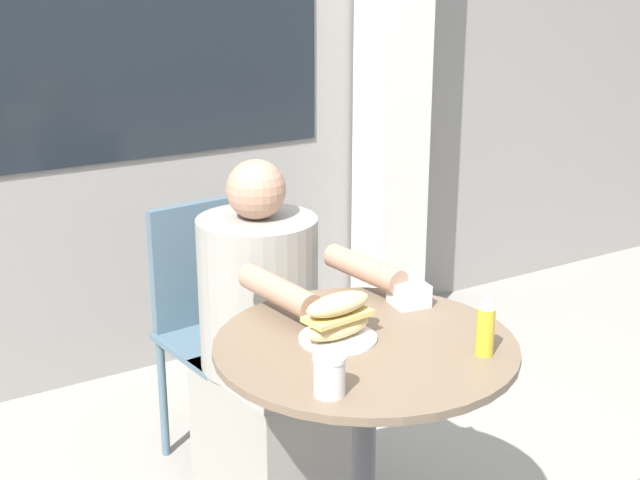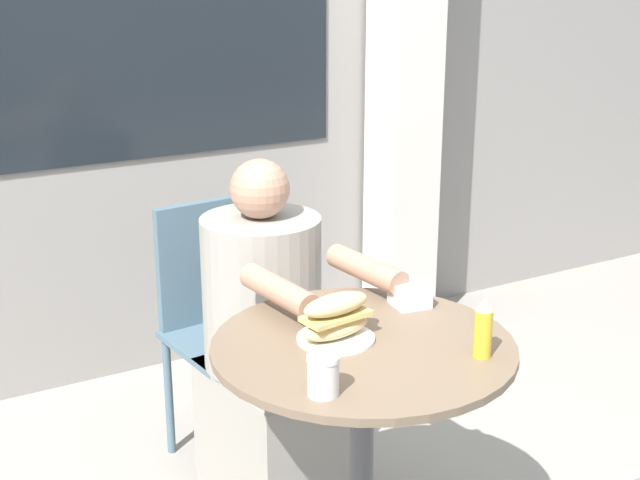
{
  "view_description": "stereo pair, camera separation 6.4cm",
  "coord_description": "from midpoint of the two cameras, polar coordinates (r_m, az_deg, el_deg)",
  "views": [
    {
      "loc": [
        -1.12,
        -1.61,
        1.65
      ],
      "look_at": [
        0.0,
        0.21,
        0.96
      ],
      "focal_mm": 50.0,
      "sensor_mm": 36.0,
      "label": 1
    },
    {
      "loc": [
        -1.06,
        -1.64,
        1.65
      ],
      "look_at": [
        0.0,
        0.21,
        0.96
      ],
      "focal_mm": 50.0,
      "sensor_mm": 36.0,
      "label": 2
    }
  ],
  "objects": [
    {
      "name": "cafe_table",
      "position": [
        2.24,
        2.02,
        -11.26
      ],
      "size": [
        0.73,
        0.73,
        0.76
      ],
      "color": "brown",
      "rests_on": "ground_plane"
    },
    {
      "name": "condiment_bottle",
      "position": [
        2.09,
        9.69,
        -5.46
      ],
      "size": [
        0.04,
        0.04,
        0.15
      ],
      "color": "gold",
      "rests_on": "cafe_table"
    },
    {
      "name": "storefront_wall",
      "position": [
        3.49,
        -13.7,
        13.42
      ],
      "size": [
        8.0,
        0.09,
        2.8
      ],
      "color": "gray",
      "rests_on": "ground_plane"
    },
    {
      "name": "napkin_box",
      "position": [
        2.36,
        4.95,
        -3.47
      ],
      "size": [
        0.1,
        0.1,
        0.06
      ],
      "rotation": [
        0.0,
        0.0,
        -0.15
      ],
      "color": "silver",
      "rests_on": "cafe_table"
    },
    {
      "name": "sandwich_on_plate",
      "position": [
        2.14,
        0.3,
        -5.11
      ],
      "size": [
        0.19,
        0.19,
        0.12
      ],
      "rotation": [
        0.0,
        0.0,
        0.13
      ],
      "color": "white",
      "rests_on": "cafe_table"
    },
    {
      "name": "diner_chair",
      "position": [
        2.98,
        -7.46,
        -4.42
      ],
      "size": [
        0.41,
        0.41,
        0.87
      ],
      "rotation": [
        0.0,
        0.0,
        3.23
      ],
      "color": "slate",
      "rests_on": "ground_plane"
    },
    {
      "name": "seated_diner",
      "position": [
        2.72,
        -4.08,
        -7.87
      ],
      "size": [
        0.4,
        0.66,
        1.09
      ],
      "rotation": [
        0.0,
        0.0,
        3.23
      ],
      "color": "gray",
      "rests_on": "ground_plane"
    },
    {
      "name": "lattice_pillar",
      "position": [
        3.87,
        4.21,
        11.27
      ],
      "size": [
        0.24,
        0.24,
        2.4
      ],
      "color": "beige",
      "rests_on": "ground_plane"
    },
    {
      "name": "drink_cup",
      "position": [
        1.89,
        -0.37,
        -8.64
      ],
      "size": [
        0.07,
        0.07,
        0.09
      ],
      "color": "silver",
      "rests_on": "cafe_table"
    }
  ]
}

